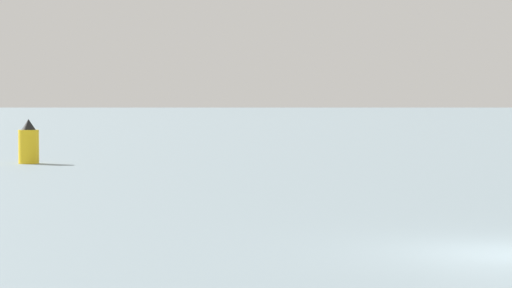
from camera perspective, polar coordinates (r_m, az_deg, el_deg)
The scene contains 2 objects.
distant_headland at distance 1368.36m, azimuth 4.81°, elevation 2.75°, with size 1395.00×341.51×32.31m, color #60665B.
channel_buoy at distance 48.59m, azimuth -12.51°, elevation 0.02°, with size 0.94×0.94×2.07m.
Camera 1 is at (-7.45, -17.56, 2.73)m, focal length 72.03 mm.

